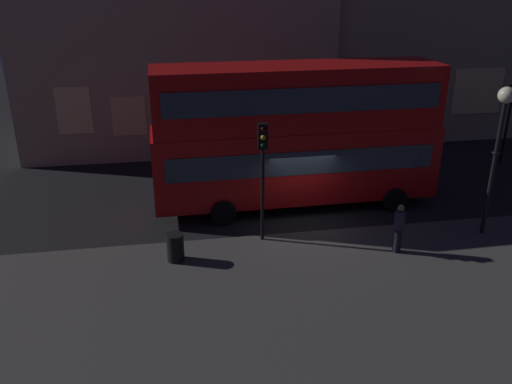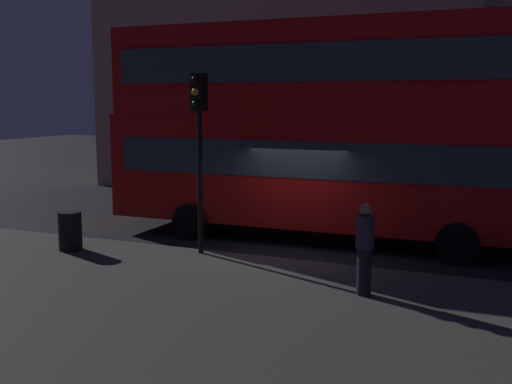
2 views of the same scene
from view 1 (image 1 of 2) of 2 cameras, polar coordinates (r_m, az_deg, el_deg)
name	(u,v)px [view 1 (image 1 of 2)]	position (r m, az deg, el deg)	size (l,w,h in m)	color
ground_plane	(304,223)	(20.21, 5.13, -3.35)	(80.00, 80.00, 0.00)	black
sidewalk_slab	(355,310)	(15.48, 10.51, -12.28)	(44.00, 9.60, 0.12)	#423F3D
double_decker_bus	(296,131)	(20.66, 4.32, 6.53)	(11.21, 2.97, 5.63)	#B20F0F
traffic_light_near_kerb	(263,158)	(17.52, 0.72, 3.62)	(0.34, 0.37, 4.18)	black
traffic_light_far_side	(510,108)	(28.34, 25.55, 8.12)	(0.34, 0.37, 3.86)	black
street_lamp	(501,124)	(19.49, 24.78, 6.63)	(0.55, 0.55, 5.25)	black
pedestrian	(399,228)	(18.15, 15.04, -3.72)	(0.34, 0.34, 1.71)	black
litter_bin	(175,247)	(17.42, -8.63, -5.87)	(0.56, 0.56, 0.93)	black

